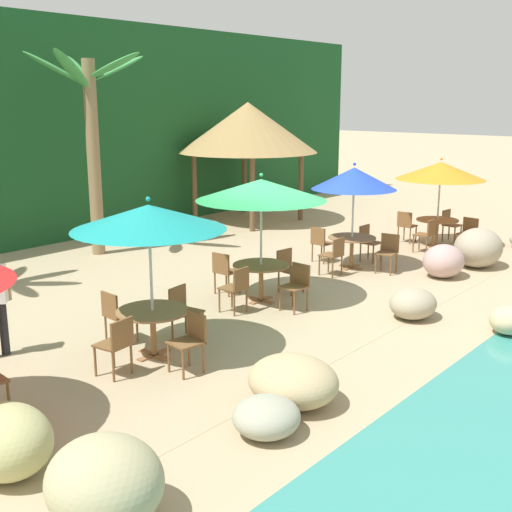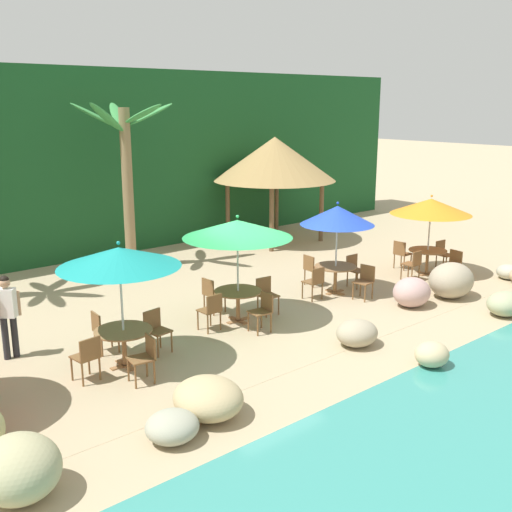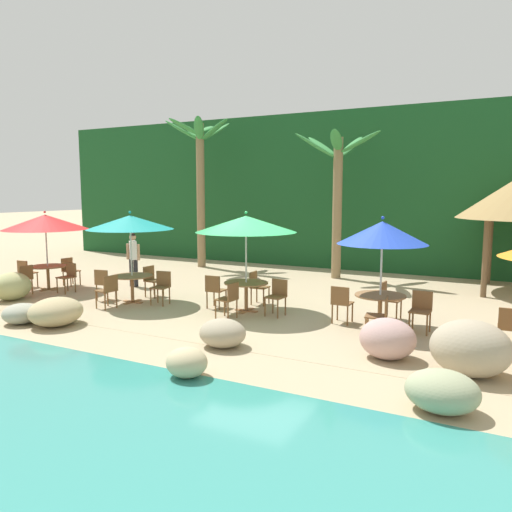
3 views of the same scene
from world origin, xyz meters
The scene contains 31 objects.
ground_plane centered at (0.00, 0.00, 0.00)m, with size 120.00×120.00×0.00m, color tan.
terrace_deck centered at (0.00, 0.00, 0.00)m, with size 18.00×5.20×0.01m.
foliage_backdrop centered at (0.00, 9.00, 3.00)m, with size 28.00×2.40×6.00m.
rock_seawall centered at (-0.29, -2.55, 0.36)m, with size 15.21×3.37×0.92m.
umbrella_teal centered at (-3.60, -0.34, 2.16)m, with size 2.29×2.29×2.47m.
dining_table_teal centered at (-3.60, -0.34, 0.61)m, with size 1.10×1.10×0.74m.
chair_teal_seaward centered at (-2.77, -0.13, 0.51)m, with size 0.48×0.48×0.87m.
chair_teal_inland centered at (-3.63, 0.51, 0.51)m, with size 0.46×0.45×0.87m.
chair_teal_left centered at (-4.43, -0.54, 0.51)m, with size 0.47×0.48×0.87m.
chair_teal_right centered at (-3.63, -1.20, 0.51)m, with size 0.48×0.48×0.87m.
umbrella_green centered at (-0.39, 0.18, 2.18)m, with size 2.48×2.48×2.50m.
dining_table_green centered at (-0.39, 0.18, 0.61)m, with size 1.10×1.10×0.74m.
chair_green_seaward centered at (0.47, 0.18, 0.51)m, with size 0.46×0.47×0.87m.
chair_green_inland centered at (-0.52, 1.03, 0.51)m, with size 0.45×0.44×0.87m.
chair_green_left centered at (-1.23, 0.06, 0.51)m, with size 0.44×0.44×0.87m.
chair_green_right centered at (-0.37, -0.67, 0.51)m, with size 0.46×0.45×0.87m.
umbrella_blue centered at (2.93, 0.21, 2.09)m, with size 1.93×1.93×2.45m.
dining_table_blue centered at (2.93, 0.21, 0.61)m, with size 1.10×1.10×0.74m.
chair_blue_seaward centered at (3.79, 0.28, 0.51)m, with size 0.43×0.44×0.87m.
chair_blue_inland centered at (2.91, 1.06, 0.51)m, with size 0.46×0.45×0.87m.
chair_blue_left centered at (2.08, 0.13, 0.51)m, with size 0.43×0.43×0.87m.
chair_blue_right centered at (3.15, -0.62, 0.51)m, with size 0.48×0.48×0.87m.
umbrella_orange centered at (6.33, -0.32, 2.02)m, with size 2.31×2.31×2.36m.
dining_table_orange centered at (6.33, -0.32, 0.61)m, with size 1.10×1.10×0.74m.
chair_orange_seaward centered at (7.18, -0.28, 0.51)m, with size 0.45×0.45×0.87m.
chair_orange_inland centered at (6.22, 0.53, 0.51)m, with size 0.43×0.43×0.87m.
chair_orange_left centered at (5.48, -0.44, 0.51)m, with size 0.43×0.44×0.87m.
chair_orange_right centered at (6.32, -1.17, 0.51)m, with size 0.47×0.47×0.87m.
palm_tree_second centered at (0.02, 5.90, 3.27)m, with size 2.95×3.03×4.97m.
palapa_hut centered at (5.97, 6.00, 2.96)m, with size 4.39×4.39×3.74m.
waiter_in_white centered at (-5.12, 1.46, 0.99)m, with size 0.52×0.38×1.70m.
Camera 2 is at (-8.71, -10.24, 4.93)m, focal length 42.79 mm.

